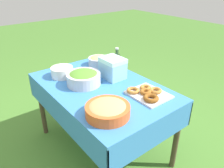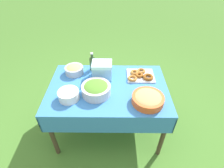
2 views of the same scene
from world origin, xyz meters
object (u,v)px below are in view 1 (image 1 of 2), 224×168
pasta_bowl (98,60)px  plate_stack (62,72)px  olive_oil_bottle (117,61)px  bread_bowl (108,109)px  donut_platter (147,93)px  cooler_box (113,68)px  salad_bowl (84,78)px

pasta_bowl → plate_stack: size_ratio=1.04×
olive_oil_bottle → pasta_bowl: bearing=20.5°
olive_oil_bottle → bread_bowl: (-0.61, 0.58, -0.04)m
plate_stack → bread_bowl: bearing=176.5°
plate_stack → bread_bowl: (-0.81, 0.05, 0.00)m
donut_platter → olive_oil_bottle: bearing=-14.3°
olive_oil_bottle → bread_bowl: size_ratio=0.74×
plate_stack → cooler_box: bearing=-131.1°
plate_stack → olive_oil_bottle: 0.57m
donut_platter → plate_stack: plate_stack is taller
pasta_bowl → olive_oil_bottle: bearing=-159.5°
pasta_bowl → bread_bowl: pasta_bowl is taller
salad_bowl → donut_platter: (-0.51, -0.31, -0.05)m
olive_oil_bottle → cooler_box: 0.20m
pasta_bowl → donut_platter: bearing=175.3°
salad_bowl → plate_stack: salad_bowl is taller
pasta_bowl → plate_stack: pasta_bowl is taller
bread_bowl → salad_bowl: bearing=-13.4°
plate_stack → donut_platter: bearing=-153.9°
salad_bowl → olive_oil_bottle: size_ratio=1.30×
salad_bowl → plate_stack: bearing=15.3°
salad_bowl → olive_oil_bottle: (0.08, -0.46, 0.03)m
plate_stack → cooler_box: 0.50m
salad_bowl → cooler_box: bearing=-99.3°
pasta_bowl → bread_bowl: (-0.83, 0.50, -0.00)m
donut_platter → olive_oil_bottle: olive_oil_bottle is taller
pasta_bowl → olive_oil_bottle: 0.24m
salad_bowl → olive_oil_bottle: olive_oil_bottle is taller
pasta_bowl → donut_platter: 0.81m
plate_stack → cooler_box: cooler_box is taller
pasta_bowl → olive_oil_bottle: (-0.22, -0.08, 0.04)m
pasta_bowl → olive_oil_bottle: size_ratio=0.93×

